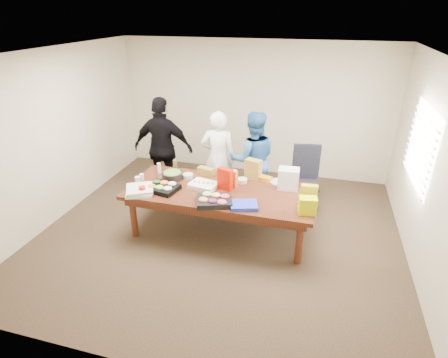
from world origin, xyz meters
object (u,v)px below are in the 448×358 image
(sheet_cake, at_px, (204,185))
(salad_bowl, at_px, (172,175))
(conference_table, at_px, (220,211))
(person_right, at_px, (253,159))
(office_chair, at_px, (304,182))
(person_center, at_px, (218,158))

(sheet_cake, xyz_separation_m, salad_bowl, (-0.58, 0.17, 0.02))
(conference_table, bearing_deg, salad_bowl, 167.63)
(person_right, bearing_deg, sheet_cake, 46.97)
(conference_table, xyz_separation_m, person_right, (0.29, 1.07, 0.47))
(conference_table, xyz_separation_m, office_chair, (1.18, 1.03, 0.17))
(person_center, relative_size, salad_bowl, 5.05)
(office_chair, height_order, person_right, person_right)
(sheet_cake, bearing_deg, person_right, 73.28)
(person_right, height_order, salad_bowl, person_right)
(conference_table, xyz_separation_m, salad_bowl, (-0.85, 0.19, 0.43))
(office_chair, xyz_separation_m, salad_bowl, (-2.03, -0.84, 0.26))
(conference_table, relative_size, office_chair, 2.55)
(person_right, height_order, sheet_cake, person_right)
(person_center, bearing_deg, office_chair, 173.49)
(office_chair, xyz_separation_m, sheet_cake, (-1.45, -1.01, 0.24))
(salad_bowl, bearing_deg, sheet_cake, -16.36)
(person_center, xyz_separation_m, person_right, (0.60, 0.08, 0.01))
(sheet_cake, height_order, salad_bowl, salad_bowl)
(office_chair, height_order, sheet_cake, office_chair)
(conference_table, bearing_deg, person_center, 107.63)
(sheet_cake, bearing_deg, office_chair, 45.92)
(salad_bowl, bearing_deg, person_right, 37.88)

